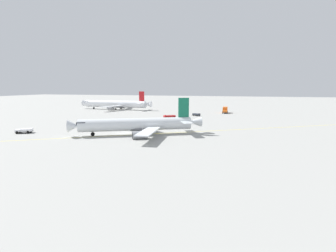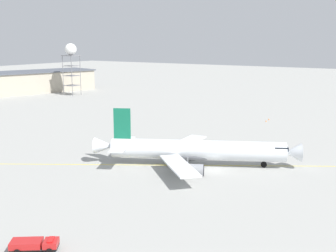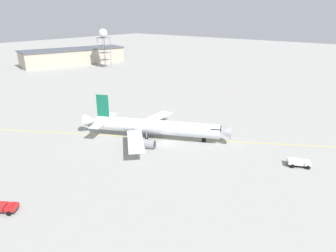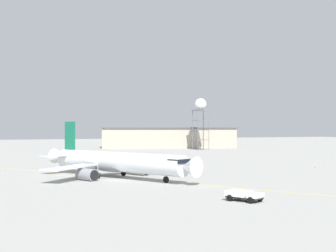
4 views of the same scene
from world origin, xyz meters
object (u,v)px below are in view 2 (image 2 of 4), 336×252
airliner_main (195,151)px  safety_cone_near (266,121)px  ops_pickup_truck (34,244)px  radar_tower (71,53)px  safety_cone_mid (269,119)px

airliner_main → safety_cone_near: airliner_main is taller
airliner_main → ops_pickup_truck: 39.02m
radar_tower → safety_cone_near: 93.32m
airliner_main → safety_cone_near: bearing=68.5°
airliner_main → radar_tower: 115.41m
ops_pickup_truck → safety_cone_mid: bearing=57.9°
ops_pickup_truck → radar_tower: radar_tower is taller
ops_pickup_truck → airliner_main: bearing=56.3°
airliner_main → safety_cone_mid: size_ratio=65.03×
airliner_main → safety_cone_near: 49.70m
airliner_main → ops_pickup_truck: airliner_main is taller
safety_cone_near → radar_tower: bearing=80.5°
ops_pickup_truck → safety_cone_near: bearing=57.9°
airliner_main → ops_pickup_truck: size_ratio=6.69×
safety_cone_mid → ops_pickup_truck: bearing=-176.5°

